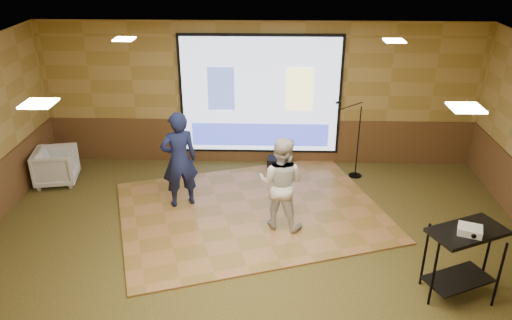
{
  "coord_description": "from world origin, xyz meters",
  "views": [
    {
      "loc": [
        0.21,
        -6.37,
        4.63
      ],
      "look_at": [
        -0.01,
        0.75,
        1.3
      ],
      "focal_mm": 35.0,
      "sensor_mm": 36.0,
      "label": 1
    }
  ],
  "objects_px": {
    "player_left": "(179,160)",
    "player_right": "(281,183)",
    "av_table": "(464,249)",
    "duffel_bag": "(278,164)",
    "projector": "(470,230)",
    "banquet_chair": "(56,166)",
    "dance_floor": "(251,211)",
    "mic_stand": "(354,154)",
    "projector_screen": "(260,97)"
  },
  "relations": [
    {
      "from": "player_left",
      "to": "player_right",
      "type": "bearing_deg",
      "value": 136.46
    },
    {
      "from": "player_right",
      "to": "av_table",
      "type": "bearing_deg",
      "value": 163.44
    },
    {
      "from": "duffel_bag",
      "to": "projector",
      "type": "bearing_deg",
      "value": -58.56
    },
    {
      "from": "projector",
      "to": "banquet_chair",
      "type": "height_order",
      "value": "projector"
    },
    {
      "from": "banquet_chair",
      "to": "projector",
      "type": "bearing_deg",
      "value": -126.02
    },
    {
      "from": "projector",
      "to": "player_right",
      "type": "bearing_deg",
      "value": 164.42
    },
    {
      "from": "dance_floor",
      "to": "mic_stand",
      "type": "height_order",
      "value": "mic_stand"
    },
    {
      "from": "projector",
      "to": "player_left",
      "type": "bearing_deg",
      "value": 170.46
    },
    {
      "from": "mic_stand",
      "to": "duffel_bag",
      "type": "relative_size",
      "value": 3.62
    },
    {
      "from": "player_right",
      "to": "projector",
      "type": "distance_m",
      "value": 2.97
    },
    {
      "from": "player_right",
      "to": "duffel_bag",
      "type": "height_order",
      "value": "player_right"
    },
    {
      "from": "projector_screen",
      "to": "duffel_bag",
      "type": "xyz_separation_m",
      "value": [
        0.39,
        -0.39,
        -1.34
      ]
    },
    {
      "from": "dance_floor",
      "to": "av_table",
      "type": "height_order",
      "value": "av_table"
    },
    {
      "from": "projector",
      "to": "mic_stand",
      "type": "distance_m",
      "value": 3.86
    },
    {
      "from": "player_right",
      "to": "mic_stand",
      "type": "height_order",
      "value": "player_right"
    },
    {
      "from": "dance_floor",
      "to": "projector",
      "type": "distance_m",
      "value": 3.8
    },
    {
      "from": "player_left",
      "to": "player_right",
      "type": "xyz_separation_m",
      "value": [
        1.78,
        -0.67,
        -0.08
      ]
    },
    {
      "from": "av_table",
      "to": "projector",
      "type": "bearing_deg",
      "value": -101.47
    },
    {
      "from": "dance_floor",
      "to": "mic_stand",
      "type": "xyz_separation_m",
      "value": [
        2.01,
        1.5,
        0.48
      ]
    },
    {
      "from": "projector_screen",
      "to": "banquet_chair",
      "type": "bearing_deg",
      "value": -164.9
    },
    {
      "from": "dance_floor",
      "to": "banquet_chair",
      "type": "height_order",
      "value": "banquet_chair"
    },
    {
      "from": "player_left",
      "to": "banquet_chair",
      "type": "xyz_separation_m",
      "value": [
        -2.62,
        0.83,
        -0.56
      ]
    },
    {
      "from": "banquet_chair",
      "to": "duffel_bag",
      "type": "height_order",
      "value": "banquet_chair"
    },
    {
      "from": "player_left",
      "to": "banquet_chair",
      "type": "height_order",
      "value": "player_left"
    },
    {
      "from": "player_left",
      "to": "player_right",
      "type": "height_order",
      "value": "player_left"
    },
    {
      "from": "mic_stand",
      "to": "player_left",
      "type": "bearing_deg",
      "value": -177.35
    },
    {
      "from": "projector_screen",
      "to": "projector",
      "type": "height_order",
      "value": "projector_screen"
    },
    {
      "from": "dance_floor",
      "to": "player_left",
      "type": "relative_size",
      "value": 2.56
    },
    {
      "from": "projector_screen",
      "to": "mic_stand",
      "type": "distance_m",
      "value": 2.23
    },
    {
      "from": "mic_stand",
      "to": "dance_floor",
      "type": "bearing_deg",
      "value": -162.09
    },
    {
      "from": "dance_floor",
      "to": "player_left",
      "type": "distance_m",
      "value": 1.58
    },
    {
      "from": "dance_floor",
      "to": "banquet_chair",
      "type": "relative_size",
      "value": 5.79
    },
    {
      "from": "player_left",
      "to": "av_table",
      "type": "xyz_separation_m",
      "value": [
        4.19,
        -2.33,
        -0.16
      ]
    },
    {
      "from": "player_left",
      "to": "av_table",
      "type": "height_order",
      "value": "player_left"
    },
    {
      "from": "mic_stand",
      "to": "duffel_bag",
      "type": "distance_m",
      "value": 1.58
    },
    {
      "from": "av_table",
      "to": "mic_stand",
      "type": "distance_m",
      "value": 3.74
    },
    {
      "from": "player_right",
      "to": "projector",
      "type": "xyz_separation_m",
      "value": [
        2.39,
        -1.75,
        0.27
      ]
    },
    {
      "from": "player_right",
      "to": "av_table",
      "type": "height_order",
      "value": "player_right"
    },
    {
      "from": "projector_screen",
      "to": "player_right",
      "type": "xyz_separation_m",
      "value": [
        0.4,
        -2.58,
        -0.64
      ]
    },
    {
      "from": "projector",
      "to": "banquet_chair",
      "type": "distance_m",
      "value": 7.56
    },
    {
      "from": "banquet_chair",
      "to": "projector_screen",
      "type": "bearing_deg",
      "value": -85.41
    },
    {
      "from": "mic_stand",
      "to": "player_right",
      "type": "bearing_deg",
      "value": -146.34
    },
    {
      "from": "av_table",
      "to": "projector",
      "type": "distance_m",
      "value": 0.36
    },
    {
      "from": "duffel_bag",
      "to": "player_left",
      "type": "bearing_deg",
      "value": -139.5
    },
    {
      "from": "av_table",
      "to": "banquet_chair",
      "type": "distance_m",
      "value": 7.52
    },
    {
      "from": "av_table",
      "to": "banquet_chair",
      "type": "height_order",
      "value": "av_table"
    },
    {
      "from": "player_right",
      "to": "projector",
      "type": "relative_size",
      "value": 5.47
    },
    {
      "from": "banquet_chair",
      "to": "duffel_bag",
      "type": "relative_size",
      "value": 1.75
    },
    {
      "from": "dance_floor",
      "to": "player_right",
      "type": "height_order",
      "value": "player_right"
    },
    {
      "from": "player_right",
      "to": "banquet_chair",
      "type": "height_order",
      "value": "player_right"
    }
  ]
}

